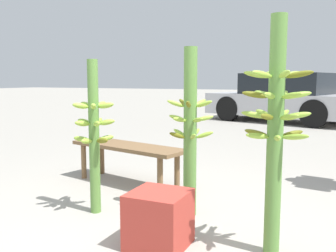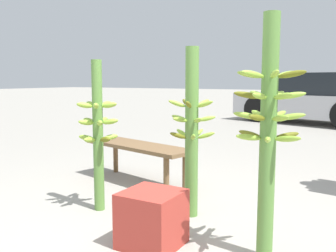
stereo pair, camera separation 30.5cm
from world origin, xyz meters
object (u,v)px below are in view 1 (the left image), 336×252
Objects in this scene: banana_stalk_center at (190,131)px; market_bench at (128,151)px; banana_stalk_left at (94,133)px; produce_crate at (159,219)px; banana_stalk_right at (275,130)px; parked_car at (282,98)px.

market_bench is (-0.99, 0.62, -0.36)m from banana_stalk_center.
produce_crate is (0.82, -0.39, -0.52)m from banana_stalk_left.
banana_stalk_right is 0.37× the size of parked_car.
banana_stalk_center reaches higher than market_bench.
banana_stalk_left reaches higher than market_bench.
market_bench is (-1.76, 1.08, -0.47)m from banana_stalk_right.
banana_stalk_center is 0.98× the size of market_bench.
market_bench is 7.25m from parked_car.
banana_stalk_left is 8.14m from parked_car.
banana_stalk_right is 2.12m from market_bench.
banana_stalk_right is at bearing -30.61° from banana_stalk_center.
banana_stalk_left is 1.04m from produce_crate.
parked_car reaches higher than produce_crate.
banana_stalk_left reaches higher than produce_crate.
parked_car is (-0.27, 7.83, -0.09)m from banana_stalk_center.
market_bench is at bearing 147.95° from banana_stalk_center.
banana_stalk_right is 4.02× the size of produce_crate.
banana_stalk_right reaches higher than banana_stalk_center.
banana_stalk_left is 0.91× the size of market_bench.
banana_stalk_left is 0.99m from market_bench.
produce_crate is at bearing -87.62° from banana_stalk_center.
banana_stalk_center is at bearing 92.38° from produce_crate.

